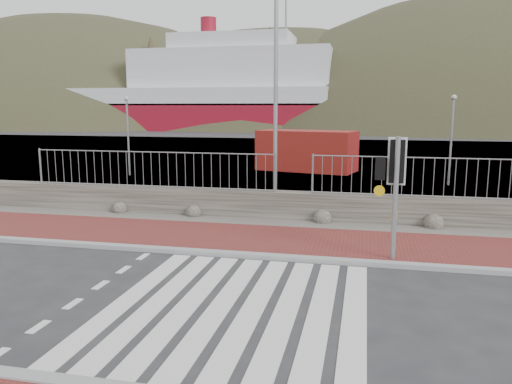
% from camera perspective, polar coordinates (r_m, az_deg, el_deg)
% --- Properties ---
extents(ground, '(220.00, 220.00, 0.00)m').
position_cam_1_polar(ground, '(9.30, -2.22, -13.04)').
color(ground, '#28282B').
rests_on(ground, ground).
extents(sidewalk_far, '(40.00, 3.00, 0.08)m').
position_cam_1_polar(sidewalk_far, '(13.46, 2.62, -5.60)').
color(sidewalk_far, maroon).
rests_on(sidewalk_far, ground).
extents(kerb_far, '(40.00, 0.25, 0.12)m').
position_cam_1_polar(kerb_far, '(12.04, 1.40, -7.41)').
color(kerb_far, gray).
rests_on(kerb_far, ground).
extents(zebra_crossing, '(4.62, 5.60, 0.01)m').
position_cam_1_polar(zebra_crossing, '(9.30, -2.22, -13.00)').
color(zebra_crossing, silver).
rests_on(zebra_crossing, ground).
extents(gravel_strip, '(40.00, 1.50, 0.06)m').
position_cam_1_polar(gravel_strip, '(15.38, 3.89, -3.70)').
color(gravel_strip, '#59544C').
rests_on(gravel_strip, ground).
extents(stone_wall, '(40.00, 0.60, 0.90)m').
position_cam_1_polar(stone_wall, '(16.06, 4.33, -1.59)').
color(stone_wall, '#423C36').
rests_on(stone_wall, ground).
extents(railing, '(18.07, 0.07, 1.22)m').
position_cam_1_polar(railing, '(15.70, 4.32, 3.21)').
color(railing, gray).
rests_on(railing, stone_wall).
extents(quay, '(120.00, 40.00, 0.50)m').
position_cam_1_polar(quay, '(36.44, 8.90, 3.97)').
color(quay, '#4C4C4F').
rests_on(quay, ground).
extents(water, '(220.00, 50.00, 0.05)m').
position_cam_1_polar(water, '(71.32, 10.67, 6.70)').
color(water, '#3F4C54').
rests_on(water, ground).
extents(ferry, '(50.00, 16.00, 20.00)m').
position_cam_1_polar(ferry, '(80.80, -7.16, 10.94)').
color(ferry, maroon).
rests_on(ferry, ground).
extents(hills_backdrop, '(254.00, 90.00, 100.00)m').
position_cam_1_polar(hills_backdrop, '(99.92, 14.61, -6.03)').
color(hills_backdrop, '#343922').
rests_on(hills_backdrop, ground).
extents(traffic_signal_far, '(0.69, 0.26, 2.94)m').
position_cam_1_polar(traffic_signal_far, '(11.81, 15.58, 2.21)').
color(traffic_signal_far, gray).
rests_on(traffic_signal_far, ground).
extents(streetlight, '(1.64, 0.66, 7.94)m').
position_cam_1_polar(streetlight, '(16.61, 2.70, 12.75)').
color(streetlight, gray).
rests_on(streetlight, ground).
extents(shipping_container, '(5.81, 3.52, 2.26)m').
position_cam_1_polar(shipping_container, '(28.42, 5.80, 4.72)').
color(shipping_container, '#9E2B11').
rests_on(shipping_container, ground).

